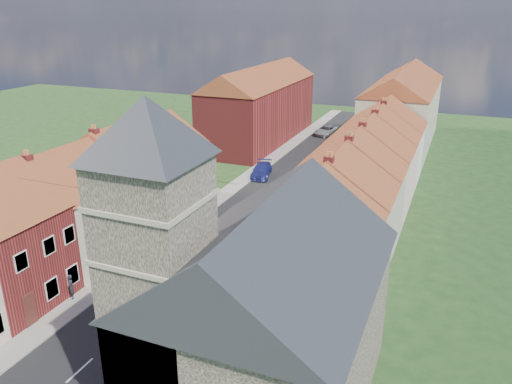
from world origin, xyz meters
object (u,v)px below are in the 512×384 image
at_px(pedestrian_right, 198,337).
at_px(church, 254,299).
at_px(car_mid, 191,227).
at_px(pedestrian_right_b, 260,263).
at_px(lamppost, 186,189).
at_px(car_far_b, 297,180).
at_px(car_distant, 326,130).
at_px(car_far, 262,170).
at_px(pedestrian_left, 70,287).

bearing_deg(pedestrian_right, church, 163.93).
xyz_separation_m(car_mid, pedestrian_right_b, (8.00, -4.22, 0.41)).
relative_size(lamppost, car_mid, 1.57).
xyz_separation_m(car_mid, car_far_b, (4.41, 15.13, -0.05)).
bearing_deg(car_mid, car_far_b, 92.42).
xyz_separation_m(church, car_distant, (-10.86, 53.35, -5.20)).
relative_size(car_far, car_far_b, 1.20).
height_order(church, pedestrian_right_b, church).
bearing_deg(church, car_mid, 128.29).
distance_m(church, car_distant, 54.69).
distance_m(lamppost, car_far, 15.51).
height_order(car_far, pedestrian_right_b, pedestrian_right_b).
xyz_separation_m(car_mid, pedestrian_right, (8.01, -13.21, 0.39)).
distance_m(pedestrian_left, car_far_b, 27.63).
xyz_separation_m(car_mid, car_far, (-0.22, 16.36, 0.06)).
xyz_separation_m(lamppost, pedestrian_right, (8.91, -14.34, -2.52)).
xyz_separation_m(pedestrian_right, car_far_b, (-3.60, 28.34, -0.44)).
bearing_deg(church, pedestrian_right_b, 110.67).
relative_size(car_far_b, pedestrian_right_b, 2.16).
xyz_separation_m(car_far_b, pedestrian_right_b, (3.59, -19.36, 0.46)).
distance_m(car_distant, car_far_b, 22.88).
height_order(car_mid, pedestrian_left, pedestrian_left).
bearing_deg(car_distant, pedestrian_right, -74.74).
bearing_deg(car_mid, car_far, 109.45).
bearing_deg(pedestrian_right_b, car_far_b, -82.44).
bearing_deg(car_far_b, pedestrian_left, 61.24).
bearing_deg(pedestrian_right_b, lamppost, -33.97).
height_order(lamppost, car_distant, lamppost).
height_order(church, car_distant, church).
height_order(church, pedestrian_left, church).
bearing_deg(car_far_b, pedestrian_right_b, 85.56).
bearing_deg(car_mid, lamppost, 147.21).
xyz_separation_m(church, car_far_b, (-7.86, 30.68, -5.30)).
bearing_deg(pedestrian_right_b, pedestrian_right, 87.14).
bearing_deg(car_far, church, -81.25).
relative_size(church, pedestrian_left, 9.14).
height_order(car_mid, pedestrian_right_b, pedestrian_right_b).
height_order(lamppost, car_far, lamppost).
relative_size(pedestrian_left, pedestrian_right, 0.93).
bearing_deg(car_distant, lamppost, -85.72).
distance_m(car_far, car_distant, 21.51).
distance_m(car_mid, pedestrian_right, 15.46).
bearing_deg(car_far, car_mid, -101.85).
bearing_deg(car_far_b, church, 89.43).
relative_size(car_mid, pedestrian_right, 2.13).
xyz_separation_m(car_far, pedestrian_right, (8.23, -29.58, 0.33)).
xyz_separation_m(car_far, car_distant, (1.63, 21.44, -0.01)).
distance_m(car_far, pedestrian_right, 30.70).
height_order(pedestrian_left, pedestrian_right_b, pedestrian_right_b).
bearing_deg(pedestrian_left, pedestrian_right_b, 54.14).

